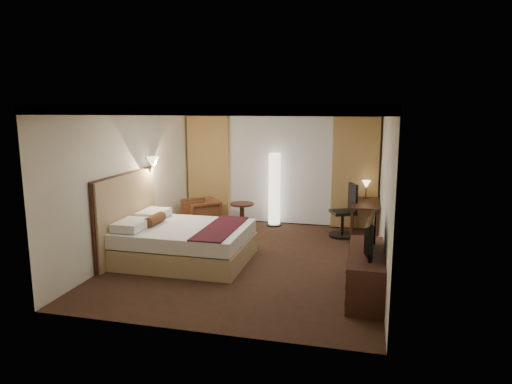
% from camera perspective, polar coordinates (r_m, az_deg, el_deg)
% --- Properties ---
extents(floor, '(4.50, 5.50, 0.01)m').
position_cam_1_polar(floor, '(8.23, -0.67, -8.39)').
color(floor, '#302012').
rests_on(floor, ground).
extents(ceiling, '(4.50, 5.50, 0.01)m').
position_cam_1_polar(ceiling, '(7.79, -0.72, 10.75)').
color(ceiling, white).
rests_on(ceiling, back_wall).
extents(back_wall, '(4.50, 0.02, 2.70)m').
position_cam_1_polar(back_wall, '(10.55, 3.05, 3.33)').
color(back_wall, beige).
rests_on(back_wall, floor).
extents(left_wall, '(0.02, 5.50, 2.70)m').
position_cam_1_polar(left_wall, '(8.73, -15.15, 1.47)').
color(left_wall, beige).
rests_on(left_wall, floor).
extents(right_wall, '(0.02, 5.50, 2.70)m').
position_cam_1_polar(right_wall, '(7.66, 15.83, 0.21)').
color(right_wall, beige).
rests_on(right_wall, floor).
extents(crown_molding, '(4.50, 5.50, 0.12)m').
position_cam_1_polar(crown_molding, '(7.79, -0.71, 10.31)').
color(crown_molding, black).
rests_on(crown_molding, ceiling).
extents(soffit, '(4.50, 0.50, 0.20)m').
position_cam_1_polar(soffit, '(10.23, 2.86, 10.13)').
color(soffit, white).
rests_on(soffit, ceiling).
extents(curtain_sheer, '(2.48, 0.04, 2.45)m').
position_cam_1_polar(curtain_sheer, '(10.49, 2.97, 2.74)').
color(curtain_sheer, silver).
rests_on(curtain_sheer, back_wall).
extents(curtain_left_drape, '(1.00, 0.14, 2.45)m').
position_cam_1_polar(curtain_left_drape, '(10.88, -5.93, 2.97)').
color(curtain_left_drape, '#A9804D').
rests_on(curtain_left_drape, back_wall).
extents(curtain_right_drape, '(1.00, 0.14, 2.45)m').
position_cam_1_polar(curtain_right_drape, '(10.25, 12.28, 2.33)').
color(curtain_right_drape, '#A9804D').
rests_on(curtain_right_drape, back_wall).
extents(wall_sconce, '(0.24, 0.24, 0.24)m').
position_cam_1_polar(wall_sconce, '(9.07, -12.77, 3.63)').
color(wall_sconce, white).
rests_on(wall_sconce, left_wall).
extents(bed, '(2.18, 1.70, 0.64)m').
position_cam_1_polar(bed, '(8.17, -8.80, -6.32)').
color(bed, white).
rests_on(bed, floor).
extents(headboard, '(0.12, 2.00, 1.50)m').
position_cam_1_polar(headboard, '(8.53, -15.74, -2.87)').
color(headboard, tan).
rests_on(headboard, floor).
extents(armchair, '(0.97, 0.97, 0.73)m').
position_cam_1_polar(armchair, '(10.24, -6.92, -2.56)').
color(armchair, '#4B2B16').
rests_on(armchair, floor).
extents(side_table, '(0.53, 0.53, 0.58)m').
position_cam_1_polar(side_table, '(10.17, -1.75, -3.01)').
color(side_table, black).
rests_on(side_table, floor).
extents(floor_lamp, '(0.35, 0.35, 1.67)m').
position_cam_1_polar(floor_lamp, '(10.34, 2.30, 0.31)').
color(floor_lamp, white).
rests_on(floor_lamp, floor).
extents(desk, '(0.55, 1.20, 0.75)m').
position_cam_1_polar(desk, '(9.72, 13.43, -3.41)').
color(desk, black).
rests_on(desk, floor).
extents(desk_lamp, '(0.18, 0.18, 0.34)m').
position_cam_1_polar(desk_lamp, '(10.05, 13.59, 0.21)').
color(desk_lamp, '#FFD899').
rests_on(desk_lamp, desk).
extents(office_chair, '(0.71, 0.71, 1.13)m').
position_cam_1_polar(office_chair, '(9.64, 10.79, -2.27)').
color(office_chair, black).
rests_on(office_chair, floor).
extents(dresser, '(0.50, 1.65, 0.64)m').
position_cam_1_polar(dresser, '(6.86, 13.57, -9.80)').
color(dresser, black).
rests_on(dresser, floor).
extents(television, '(0.62, 1.01, 0.13)m').
position_cam_1_polar(television, '(6.67, 13.53, -4.91)').
color(television, black).
rests_on(television, dresser).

